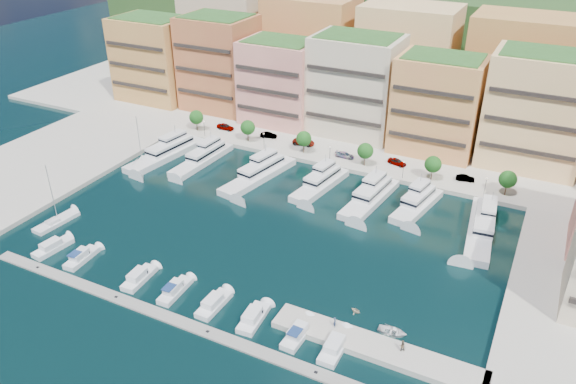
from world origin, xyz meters
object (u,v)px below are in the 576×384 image
at_px(tender_1, 356,310).
at_px(car_3, 345,155).
at_px(sailboat_0, 56,222).
at_px(lamppost_2, 330,152).
at_px(cruiser_1, 81,258).
at_px(cruiser_5, 214,304).
at_px(lamppost_4, 486,184).
at_px(cruiser_8, 335,347).
at_px(yacht_0, 168,152).
at_px(cruiser_4, 175,291).
at_px(yacht_5, 418,203).
at_px(person_1, 402,345).
at_px(tree_4, 433,164).
at_px(yacht_3, 321,182).
at_px(yacht_6, 482,225).
at_px(car_1, 269,135).
at_px(tree_5, 508,179).
at_px(yacht_2, 260,173).
at_px(car_4, 397,162).
at_px(lamppost_1, 264,138).
at_px(lamppost_0, 204,126).
at_px(tender_2, 392,332).
at_px(car_5, 465,178).
at_px(cruiser_6, 253,318).
at_px(car_2, 304,142).
at_px(tree_3, 365,151).
at_px(lamppost_3, 404,167).
at_px(car_0, 225,127).
at_px(yacht_4, 371,196).
at_px(cruiser_7, 298,334).
at_px(cruiser_3, 139,278).
at_px(tree_2, 304,139).
at_px(person_0, 335,322).
at_px(yacht_1, 204,158).

xyz_separation_m(tender_1, car_3, (-22.21, 50.92, 1.22)).
bearing_deg(sailboat_0, lamppost_2, 51.58).
bearing_deg(cruiser_1, cruiser_5, 0.03).
xyz_separation_m(lamppost_4, cruiser_8, (-11.41, -55.78, -3.28)).
distance_m(yacht_0, cruiser_4, 54.71).
height_order(yacht_5, person_1, yacht_5).
bearing_deg(tree_4, yacht_3, -149.05).
distance_m(yacht_6, car_1, 61.33).
distance_m(tree_5, yacht_2, 54.22).
relative_size(cruiser_1, car_4, 1.62).
bearing_deg(lamppost_2, lamppost_1, 180.00).
xyz_separation_m(lamppost_0, lamppost_4, (72.00, 0.00, 0.00)).
distance_m(tender_2, car_5, 53.73).
height_order(cruiser_6, car_2, car_2).
distance_m(car_2, car_5, 41.10).
xyz_separation_m(tree_3, lamppost_3, (10.00, -2.30, -0.92)).
height_order(yacht_0, car_0, yacht_0).
bearing_deg(tree_3, cruiser_4, -101.82).
xyz_separation_m(lamppost_1, cruiser_1, (-6.93, -55.80, -3.26)).
relative_size(yacht_4, cruiser_7, 2.77).
height_order(cruiser_6, car_5, car_5).
bearing_deg(lamppost_3, cruiser_4, -111.66).
bearing_deg(car_5, yacht_3, 108.85).
xyz_separation_m(yacht_6, car_2, (-47.90, 19.66, 0.58)).
bearing_deg(yacht_3, lamppost_4, 17.55).
relative_size(cruiser_3, car_3, 1.61).
bearing_deg(yacht_6, tree_2, 161.46).
xyz_separation_m(tender_1, car_0, (-57.83, 52.88, 1.38)).
relative_size(lamppost_4, car_2, 0.74).
height_order(cruiser_3, car_4, car_4).
distance_m(cruiser_4, person_1, 37.87).
bearing_deg(lamppost_4, car_0, 174.93).
relative_size(cruiser_7, car_4, 1.64).
relative_size(yacht_2, cruiser_7, 3.12).
distance_m(tree_2, person_0, 62.79).
relative_size(tree_3, yacht_1, 0.27).
distance_m(lamppost_3, cruiser_4, 60.13).
xyz_separation_m(cruiser_8, tender_2, (6.48, 7.05, -0.09)).
xyz_separation_m(yacht_3, car_2, (-12.55, 17.17, 0.57)).
xyz_separation_m(tree_2, person_1, (41.54, -54.76, -2.82)).
bearing_deg(cruiser_1, tree_5, 41.82).
bearing_deg(cruiser_4, cruiser_7, 0.00).
height_order(yacht_0, cruiser_8, yacht_0).
relative_size(cruiser_5, tender_2, 1.68).
relative_size(sailboat_0, car_2, 2.34).
height_order(lamppost_2, car_0, lamppost_2).
relative_size(lamppost_0, yacht_5, 0.24).
height_order(tree_5, yacht_1, tree_5).
xyz_separation_m(yacht_1, tender_2, (59.53, -37.05, -0.64)).
bearing_deg(tree_4, cruiser_5, -109.42).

